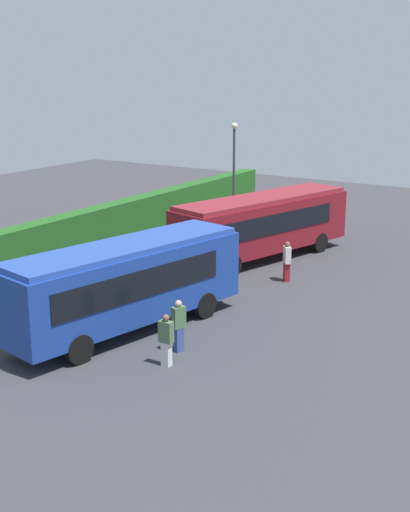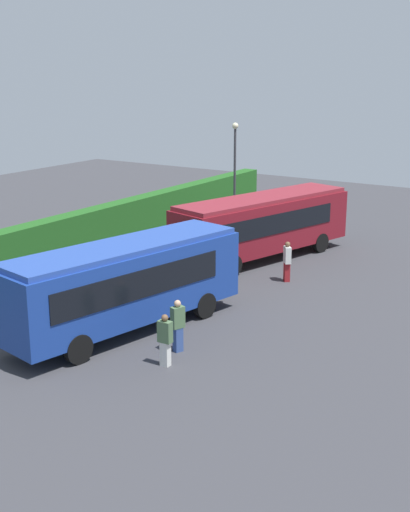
% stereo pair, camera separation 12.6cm
% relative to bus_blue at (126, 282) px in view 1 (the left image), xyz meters
% --- Properties ---
extents(ground_plane, '(64.00, 64.00, 0.00)m').
position_rel_bus_blue_xyz_m(ground_plane, '(3.79, 0.70, -1.87)').
color(ground_plane, '#38383D').
extents(bus_blue, '(9.79, 4.27, 3.26)m').
position_rel_bus_blue_xyz_m(bus_blue, '(0.00, 0.00, 0.00)').
color(bus_blue, navy).
rests_on(bus_blue, ground_plane).
extents(bus_maroon, '(10.50, 5.06, 3.17)m').
position_rel_bus_blue_xyz_m(bus_maroon, '(11.25, 0.43, -0.04)').
color(bus_maroon, maroon).
rests_on(bus_maroon, ground_plane).
extents(person_left, '(0.26, 0.46, 1.75)m').
position_rel_bus_blue_xyz_m(person_left, '(-1.74, -2.98, -0.95)').
color(person_left, silver).
rests_on(person_left, ground_plane).
extents(person_center, '(0.51, 0.40, 1.82)m').
position_rel_bus_blue_xyz_m(person_center, '(-0.56, -2.66, -0.91)').
color(person_center, '#334C8C').
rests_on(person_center, ground_plane).
extents(person_right, '(0.45, 0.38, 1.86)m').
position_rel_bus_blue_xyz_m(person_right, '(1.40, 1.73, -0.88)').
color(person_right, '#4C6B47').
rests_on(person_right, ground_plane).
extents(person_far, '(0.53, 0.50, 1.83)m').
position_rel_bus_blue_xyz_m(person_far, '(8.53, -2.25, -0.91)').
color(person_far, maroon).
rests_on(person_far, ground_plane).
extents(hedge_row, '(44.00, 1.02, 2.03)m').
position_rel_bus_blue_xyz_m(hedge_row, '(3.79, 9.18, -0.86)').
color(hedge_row, '#1F551C').
rests_on(hedge_row, ground_plane).
extents(lamppost, '(0.36, 0.36, 6.18)m').
position_rel_bus_blue_xyz_m(lamppost, '(16.21, 4.95, 1.94)').
color(lamppost, '#38383D').
rests_on(lamppost, ground_plane).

